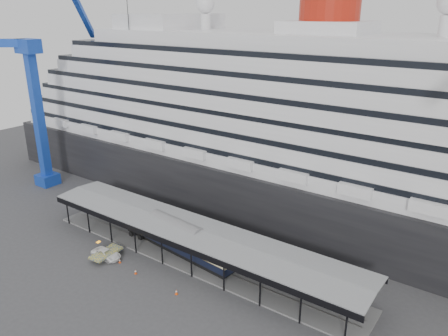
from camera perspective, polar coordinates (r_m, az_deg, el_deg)
The scene contains 9 objects.
ground at distance 66.86m, azimuth -6.71°, elevation -13.44°, with size 200.00×200.00×0.00m, color #3C3C3F.
cruise_ship at distance 84.15m, azimuth 7.60°, elevation 7.24°, with size 130.00×30.00×43.90m.
platform_canopy at distance 68.80m, azimuth -3.97°, elevation -9.99°, with size 56.00×9.18×5.30m.
crane_blue at distance 99.37m, azimuth -22.85°, elevation 8.76°, with size 22.63×19.19×47.60m.
port_truck at distance 71.99m, azimuth -15.13°, elevation -10.77°, with size 2.32×5.03×1.40m, color white.
pullman_carriage at distance 70.68m, azimuth -6.28°, elevation -8.81°, with size 23.59×5.37×22.98m.
traffic_cone_left at distance 70.42m, azimuth -13.46°, elevation -11.71°, with size 0.38×0.38×0.66m.
traffic_cone_mid at distance 67.29m, azimuth -11.48°, elevation -13.13°, with size 0.46×0.46×0.74m.
traffic_cone_right at distance 62.31m, azimuth -6.24°, elevation -15.79°, with size 0.42×0.42×0.76m.
Camera 1 is at (38.35, -40.65, 36.71)m, focal length 35.00 mm.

